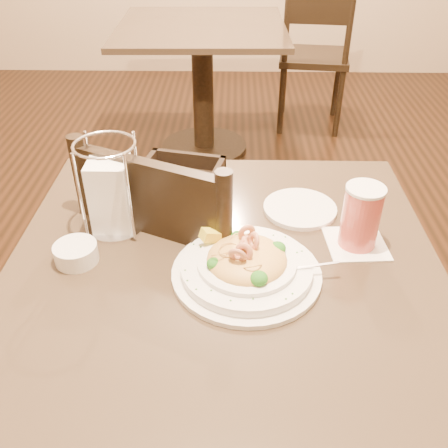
{
  "coord_description": "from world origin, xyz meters",
  "views": [
    {
      "loc": [
        0.02,
        -0.8,
        1.39
      ],
      "look_at": [
        0.0,
        0.02,
        0.82
      ],
      "focal_mm": 40.0,
      "sensor_mm": 36.0,
      "label": 1
    }
  ],
  "objects_px": {
    "main_table": "(224,338)",
    "side_plate": "(300,209)",
    "bread_basket": "(180,178)",
    "butter_ramekin": "(76,253)",
    "napkin_caddy": "(111,193)",
    "background_table": "(202,68)",
    "pasta_bowl": "(247,265)",
    "dining_chair_near": "(185,276)",
    "drink_glass": "(361,217)",
    "dining_chair_far": "(314,52)"
  },
  "relations": [
    {
      "from": "pasta_bowl",
      "to": "bread_basket",
      "type": "height_order",
      "value": "pasta_bowl"
    },
    {
      "from": "napkin_caddy",
      "to": "side_plate",
      "type": "bearing_deg",
      "value": 10.15
    },
    {
      "from": "background_table",
      "to": "drink_glass",
      "type": "height_order",
      "value": "drink_glass"
    },
    {
      "from": "napkin_caddy",
      "to": "pasta_bowl",
      "type": "bearing_deg",
      "value": -28.97
    },
    {
      "from": "background_table",
      "to": "pasta_bowl",
      "type": "xyz_separation_m",
      "value": [
        0.21,
        -2.04,
        0.26
      ]
    },
    {
      "from": "background_table",
      "to": "pasta_bowl",
      "type": "relative_size",
      "value": 2.78
    },
    {
      "from": "butter_ramekin",
      "to": "main_table",
      "type": "bearing_deg",
      "value": 0.85
    },
    {
      "from": "main_table",
      "to": "bread_basket",
      "type": "distance_m",
      "value": 0.41
    },
    {
      "from": "dining_chair_near",
      "to": "napkin_caddy",
      "type": "height_order",
      "value": "napkin_caddy"
    },
    {
      "from": "bread_basket",
      "to": "pasta_bowl",
      "type": "bearing_deg",
      "value": -65.01
    },
    {
      "from": "drink_glass",
      "to": "butter_ramekin",
      "type": "distance_m",
      "value": 0.6
    },
    {
      "from": "dining_chair_near",
      "to": "pasta_bowl",
      "type": "distance_m",
      "value": 0.41
    },
    {
      "from": "side_plate",
      "to": "butter_ramekin",
      "type": "relative_size",
      "value": 1.95
    },
    {
      "from": "dining_chair_near",
      "to": "butter_ramekin",
      "type": "xyz_separation_m",
      "value": [
        -0.19,
        -0.23,
        0.26
      ]
    },
    {
      "from": "main_table",
      "to": "pasta_bowl",
      "type": "height_order",
      "value": "pasta_bowl"
    },
    {
      "from": "pasta_bowl",
      "to": "napkin_caddy",
      "type": "distance_m",
      "value": 0.34
    },
    {
      "from": "dining_chair_near",
      "to": "background_table",
      "type": "bearing_deg",
      "value": -63.61
    },
    {
      "from": "bread_basket",
      "to": "butter_ramekin",
      "type": "height_order",
      "value": "bread_basket"
    },
    {
      "from": "dining_chair_near",
      "to": "napkin_caddy",
      "type": "xyz_separation_m",
      "value": [
        -0.14,
        -0.11,
        0.33
      ]
    },
    {
      "from": "background_table",
      "to": "side_plate",
      "type": "relative_size",
      "value": 5.28
    },
    {
      "from": "bread_basket",
      "to": "butter_ramekin",
      "type": "bearing_deg",
      "value": -120.92
    },
    {
      "from": "butter_ramekin",
      "to": "side_plate",
      "type": "bearing_deg",
      "value": 22.49
    },
    {
      "from": "main_table",
      "to": "bread_basket",
      "type": "bearing_deg",
      "value": 110.97
    },
    {
      "from": "pasta_bowl",
      "to": "drink_glass",
      "type": "height_order",
      "value": "drink_glass"
    },
    {
      "from": "dining_chair_far",
      "to": "pasta_bowl",
      "type": "bearing_deg",
      "value": 85.87
    },
    {
      "from": "napkin_caddy",
      "to": "side_plate",
      "type": "xyz_separation_m",
      "value": [
        0.42,
        0.08,
        -0.08
      ]
    },
    {
      "from": "bread_basket",
      "to": "side_plate",
      "type": "bearing_deg",
      "value": -20.8
    },
    {
      "from": "drink_glass",
      "to": "bread_basket",
      "type": "relative_size",
      "value": 0.61
    },
    {
      "from": "pasta_bowl",
      "to": "drink_glass",
      "type": "bearing_deg",
      "value": 24.2
    },
    {
      "from": "dining_chair_near",
      "to": "side_plate",
      "type": "distance_m",
      "value": 0.38
    },
    {
      "from": "background_table",
      "to": "napkin_caddy",
      "type": "bearing_deg",
      "value": -92.55
    },
    {
      "from": "main_table",
      "to": "side_plate",
      "type": "distance_m",
      "value": 0.35
    },
    {
      "from": "dining_chair_near",
      "to": "drink_glass",
      "type": "height_order",
      "value": "dining_chair_near"
    },
    {
      "from": "dining_chair_far",
      "to": "drink_glass",
      "type": "xyz_separation_m",
      "value": [
        -0.23,
        -2.29,
        0.31
      ]
    },
    {
      "from": "main_table",
      "to": "background_table",
      "type": "distance_m",
      "value": 2.01
    },
    {
      "from": "dining_chair_near",
      "to": "pasta_bowl",
      "type": "height_order",
      "value": "dining_chair_near"
    },
    {
      "from": "main_table",
      "to": "butter_ramekin",
      "type": "bearing_deg",
      "value": -179.15
    },
    {
      "from": "side_plate",
      "to": "dining_chair_far",
      "type": "bearing_deg",
      "value": 81.17
    },
    {
      "from": "background_table",
      "to": "side_plate",
      "type": "distance_m",
      "value": 1.85
    },
    {
      "from": "dining_chair_far",
      "to": "bread_basket",
      "type": "distance_m",
      "value": 2.16
    },
    {
      "from": "background_table",
      "to": "butter_ramekin",
      "type": "height_order",
      "value": "butter_ramekin"
    },
    {
      "from": "drink_glass",
      "to": "butter_ramekin",
      "type": "height_order",
      "value": "drink_glass"
    },
    {
      "from": "pasta_bowl",
      "to": "dining_chair_far",
      "type": "bearing_deg",
      "value": 78.98
    },
    {
      "from": "bread_basket",
      "to": "butter_ramekin",
      "type": "xyz_separation_m",
      "value": [
        -0.19,
        -0.31,
        -0.0
      ]
    },
    {
      "from": "napkin_caddy",
      "to": "side_plate",
      "type": "relative_size",
      "value": 1.21
    },
    {
      "from": "drink_glass",
      "to": "napkin_caddy",
      "type": "bearing_deg",
      "value": 174.16
    },
    {
      "from": "dining_chair_near",
      "to": "napkin_caddy",
      "type": "distance_m",
      "value": 0.37
    },
    {
      "from": "background_table",
      "to": "main_table",
      "type": "bearing_deg",
      "value": -85.33
    },
    {
      "from": "main_table",
      "to": "bread_basket",
      "type": "height_order",
      "value": "bread_basket"
    },
    {
      "from": "dining_chair_near",
      "to": "drink_glass",
      "type": "distance_m",
      "value": 0.53
    }
  ]
}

